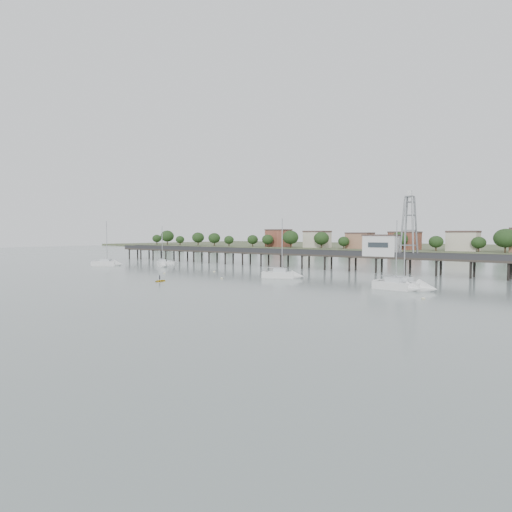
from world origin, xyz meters
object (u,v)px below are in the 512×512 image
(sailboat_c, at_px, (286,275))
(white_tender, at_px, (171,263))
(pier, at_px, (295,254))
(sailboat_a, at_px, (110,263))
(yellow_dinghy, at_px, (160,281))
(sailboat_d, at_px, (411,286))
(sailboat_b, at_px, (163,264))
(sailboat_f, at_px, (400,286))
(lattice_tower, at_px, (409,227))

(sailboat_c, bearing_deg, white_tender, 142.27)
(pier, relative_size, white_tender, 43.85)
(sailboat_a, distance_m, yellow_dinghy, 48.55)
(sailboat_d, xyz_separation_m, white_tender, (-79.55, 16.85, -0.24))
(sailboat_c, xyz_separation_m, sailboat_b, (-45.94, 5.12, 0.01))
(sailboat_c, relative_size, yellow_dinghy, 5.72)
(sailboat_c, bearing_deg, sailboat_a, 158.89)
(sailboat_c, height_order, sailboat_b, sailboat_c)
(pier, xyz_separation_m, sailboat_d, (41.08, -28.27, -3.17))
(sailboat_f, bearing_deg, sailboat_a, -178.68)
(yellow_dinghy, bearing_deg, pier, 87.86)
(sailboat_b, bearing_deg, lattice_tower, 46.51)
(sailboat_c, bearing_deg, sailboat_f, -33.30)
(sailboat_b, bearing_deg, sailboat_f, 21.30)
(sailboat_c, height_order, sailboat_d, sailboat_d)
(sailboat_b, relative_size, sailboat_f, 0.99)
(sailboat_c, relative_size, sailboat_b, 1.10)
(sailboat_a, bearing_deg, sailboat_f, -35.60)
(sailboat_b, distance_m, yellow_dinghy, 39.20)
(sailboat_f, bearing_deg, sailboat_d, 52.66)
(sailboat_b, bearing_deg, pier, 60.88)
(sailboat_c, bearing_deg, sailboat_b, 150.65)
(sailboat_d, bearing_deg, sailboat_b, -179.26)
(sailboat_d, height_order, white_tender, sailboat_d)
(pier, xyz_separation_m, sailboat_a, (-47.60, -27.14, -3.16))
(sailboat_a, xyz_separation_m, sailboat_f, (87.32, -2.73, 0.01))
(lattice_tower, distance_m, sailboat_f, 32.69)
(sailboat_b, bearing_deg, sailboat_a, -125.91)
(sailboat_b, height_order, yellow_dinghy, sailboat_b)
(sailboat_d, bearing_deg, yellow_dinghy, -151.04)
(sailboat_b, height_order, white_tender, sailboat_b)
(sailboat_c, height_order, sailboat_f, sailboat_c)
(sailboat_b, distance_m, white_tender, 10.58)
(lattice_tower, xyz_separation_m, white_tender, (-69.97, -11.42, -10.71))
(sailboat_c, bearing_deg, pier, 95.51)
(sailboat_f, xyz_separation_m, yellow_dinghy, (-42.51, -15.94, -0.65))
(sailboat_a, bearing_deg, pier, -4.12)
(lattice_tower, height_order, white_tender, lattice_tower)
(yellow_dinghy, bearing_deg, sailboat_c, 52.87)
(sailboat_d, bearing_deg, sailboat_f, -123.28)
(sailboat_a, relative_size, white_tender, 4.07)
(lattice_tower, distance_m, yellow_dinghy, 58.29)
(lattice_tower, bearing_deg, sailboat_f, -74.61)
(sailboat_d, distance_m, sailboat_b, 73.83)
(lattice_tower, bearing_deg, yellow_dinghy, -126.81)
(white_tender, distance_m, yellow_dinghy, 49.56)
(yellow_dinghy, bearing_deg, sailboat_a, 158.73)
(yellow_dinghy, bearing_deg, white_tender, 137.41)
(lattice_tower, xyz_separation_m, sailboat_a, (-79.10, -27.14, -10.46))
(sailboat_f, xyz_separation_m, white_tender, (-78.19, 18.44, -0.26))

